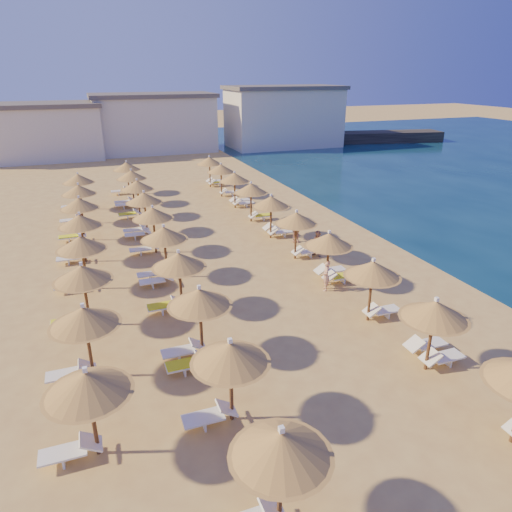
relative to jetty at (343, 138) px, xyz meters
name	(u,v)px	position (x,y,z in m)	size (l,w,h in m)	color
ground	(283,317)	(-29.06, -44.45, -0.75)	(220.00, 220.00, 0.00)	tan
jetty	(343,138)	(0.00, 0.00, 0.00)	(30.00, 4.00, 1.50)	black
hotel_blocks	(173,123)	(-24.99, 1.05, 2.95)	(47.45, 10.53, 8.10)	silver
parasol_row_east	(296,219)	(-25.75, -38.57, 1.60)	(2.39, 39.43, 2.88)	brown
parasol_row_west	(164,234)	(-33.04, -38.57, 1.60)	(2.39, 39.43, 2.88)	brown
parasol_row_inland	(81,232)	(-36.95, -36.72, 1.60)	(2.39, 28.32, 2.88)	brown
loungers	(206,263)	(-30.91, -38.30, -0.41)	(14.26, 38.56, 0.66)	white
beachgoer_b	(318,244)	(-24.40, -38.71, 0.01)	(0.74, 0.58, 1.53)	tan
beachgoer_a	(326,276)	(-26.06, -42.76, 0.01)	(0.56, 0.37, 1.53)	tan
beachgoer_c	(296,229)	(-24.57, -36.11, 0.12)	(1.02, 0.43, 1.75)	tan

